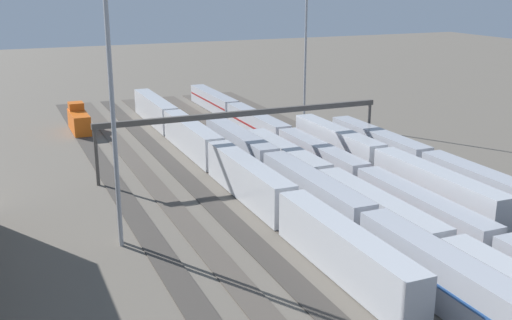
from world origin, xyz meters
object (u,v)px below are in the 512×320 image
Objects in this scene: light_mast_1 at (109,54)px; light_mast_0 at (306,34)px; train_on_track_1 at (380,164)px; light_mast_3 at (109,62)px; train_on_track_8 at (79,120)px; signal_gantry at (245,117)px; train_on_track_5 at (217,156)px; train_on_track_0 at (427,167)px; train_on_track_4 at (313,195)px; train_on_track_2 at (320,157)px; train_on_track_3 at (377,211)px.

light_mast_0 is at bearing -44.62° from light_mast_1.
light_mast_3 is (-6.73, 38.14, 17.02)m from train_on_track_1.
signal_gantry reaches higher than train_on_track_8.
light_mast_1 is at bearing 135.38° from light_mast_0.
train_on_track_8 is at bearing -3.38° from light_mast_1.
train_on_track_5 is 30.05m from train_on_track_0.
train_on_track_4 is at bearing -166.42° from train_on_track_5.
train_on_track_2 is at bearing 30.72° from train_on_track_1.
train_on_track_5 is 7.31m from signal_gantry.
train_on_track_1 is 1.42× the size of light_mast_1.
train_on_track_0 is at bearing 175.48° from light_mast_0.
light_mast_3 reaches higher than light_mast_0.
train_on_track_5 is (12.78, 20.00, 0.00)m from train_on_track_1.
train_on_track_1 and train_on_track_4 have the same top height.
train_on_track_3 is (-14.22, 10.00, -0.63)m from train_on_track_1.
train_on_track_3 is (-27.00, -10.00, -0.63)m from train_on_track_5.
light_mast_0 is at bearing -4.52° from train_on_track_0.
train_on_track_8 is (55.59, 20.00, -0.46)m from train_on_track_4.
train_on_track_8 is 57.22m from light_mast_3.
train_on_track_1 is 59.14m from train_on_track_8.
light_mast_0 reaches higher than train_on_track_5.
train_on_track_5 is at bearing 73.78° from train_on_track_2.
signal_gantry is (-33.63, -20.00, 5.64)m from train_on_track_8.
train_on_track_2 is at bearing -65.45° from light_mast_3.
light_mast_1 is (-20.54, 18.27, 17.91)m from train_on_track_5.
light_mast_3 is at bearing 75.09° from train_on_track_3.
signal_gantry reaches higher than train_on_track_3.
train_on_track_2 is at bearing -12.46° from train_on_track_3.
train_on_track_2 is 40.48m from light_mast_3.
train_on_track_1 is at bearing -62.16° from train_on_track_4.
light_mast_1 reaches higher than train_on_track_8.
light_mast_1 is at bearing 115.93° from train_on_track_2.
train_on_track_8 is 46.70m from light_mast_0.
signal_gantry is at bearing -46.86° from light_mast_1.
light_mast_1 is (-7.76, 38.27, 17.92)m from train_on_track_1.
light_mast_1 is (0.16, 23.27, 17.92)m from train_on_track_4.
train_on_track_4 is 8.06m from train_on_track_3.
light_mast_0 is at bearing -46.71° from train_on_track_5.
light_mast_0 reaches higher than signal_gantry.
train_on_track_0 is (-3.90, -5.00, -0.01)m from train_on_track_1.
light_mast_1 is 0.74× the size of signal_gantry.
train_on_track_8 is (51.57, 40.00, -0.45)m from train_on_track_0.
light_mast_0 is at bearing -45.18° from light_mast_3.
light_mast_0 reaches higher than train_on_track_3.
train_on_track_1 is 1.50× the size of light_mast_3.
train_on_track_1 is 0.66× the size of train_on_track_3.
light_mast_0 is 0.82× the size of light_mast_1.
train_on_track_0 is at bearing -84.89° from light_mast_1.
train_on_track_5 is 2.03× the size of train_on_track_0.
light_mast_3 is at bearing 87.04° from train_on_track_4.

